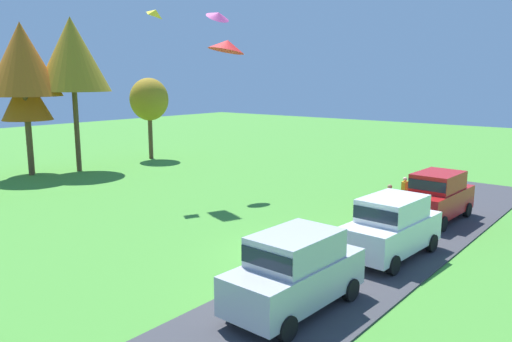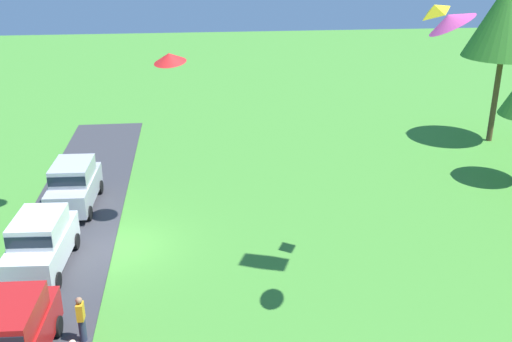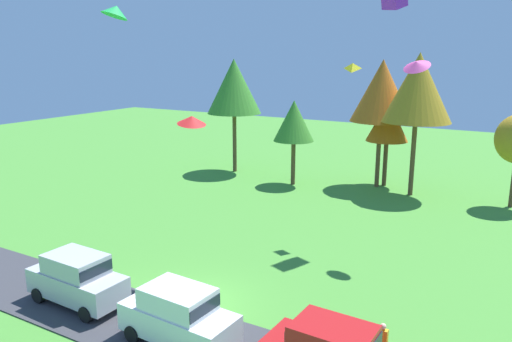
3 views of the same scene
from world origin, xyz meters
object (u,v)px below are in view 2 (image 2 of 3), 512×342
(person_beside_suv, at_px, (81,319))
(car_suv_far_end, at_px, (74,183))
(car_suv_near_entrance, at_px, (41,241))
(car_suv_by_flagpole, at_px, (11,334))
(kite_diamond_high_left, at_px, (434,10))
(kite_delta_low_drifter, at_px, (450,20))
(kite_delta_mid_center, at_px, (169,58))
(tree_right_of_center, at_px, (507,17))

(person_beside_suv, bearing_deg, car_suv_far_end, -169.42)
(car_suv_near_entrance, bearing_deg, car_suv_by_flagpole, 4.08)
(person_beside_suv, distance_m, kite_diamond_high_left, 15.74)
(car_suv_by_flagpole, bearing_deg, car_suv_far_end, -179.33)
(kite_diamond_high_left, bearing_deg, kite_delta_low_drifter, -15.37)
(person_beside_suv, xyz_separation_m, kite_delta_mid_center, (-8.00, 3.01, 6.93))
(car_suv_near_entrance, height_order, kite_diamond_high_left, kite_diamond_high_left)
(tree_right_of_center, bearing_deg, kite_diamond_high_left, -36.01)
(car_suv_near_entrance, distance_m, kite_delta_mid_center, 8.96)
(car_suv_by_flagpole, bearing_deg, person_beside_suv, 121.47)
(person_beside_suv, bearing_deg, kite_diamond_high_left, 106.01)
(car_suv_by_flagpole, distance_m, kite_delta_mid_center, 12.23)
(car_suv_far_end, distance_m, kite_delta_mid_center, 8.65)
(car_suv_far_end, height_order, car_suv_by_flagpole, same)
(car_suv_by_flagpole, height_order, kite_delta_low_drifter, kite_delta_low_drifter)
(car_suv_far_end, distance_m, kite_diamond_high_left, 18.24)
(car_suv_far_end, xyz_separation_m, person_beside_suv, (10.71, 2.00, -0.42))
(kite_delta_low_drifter, bearing_deg, kite_delta_mid_center, -135.21)
(kite_diamond_high_left, bearing_deg, car_suv_far_end, -116.79)
(tree_right_of_center, bearing_deg, kite_delta_mid_center, -62.68)
(car_suv_far_end, distance_m, person_beside_suv, 10.90)
(car_suv_by_flagpole, bearing_deg, kite_diamond_high_left, 108.25)
(car_suv_by_flagpole, bearing_deg, kite_delta_mid_center, 151.93)
(car_suv_far_end, relative_size, kite_delta_mid_center, 3.44)
(car_suv_far_end, bearing_deg, tree_right_of_center, 106.96)
(car_suv_far_end, relative_size, kite_delta_low_drifter, 3.37)
(car_suv_by_flagpole, relative_size, kite_delta_mid_center, 3.44)
(car_suv_near_entrance, height_order, person_beside_suv, car_suv_near_entrance)
(kite_delta_mid_center, bearing_deg, tree_right_of_center, 117.32)
(kite_delta_mid_center, relative_size, kite_diamond_high_left, 1.64)
(car_suv_by_flagpole, bearing_deg, car_suv_near_entrance, -175.92)
(tree_right_of_center, xyz_separation_m, kite_delta_mid_center, (10.33, -20.00, -0.08))
(person_beside_suv, relative_size, kite_delta_low_drifter, 1.23)
(car_suv_by_flagpole, distance_m, person_beside_suv, 2.22)
(person_beside_suv, xyz_separation_m, kite_delta_low_drifter, (0.26, 11.21, 9.41))
(car_suv_far_end, height_order, kite_delta_mid_center, kite_delta_mid_center)
(kite_delta_low_drifter, bearing_deg, kite_diamond_high_left, 164.63)
(car_suv_far_end, xyz_separation_m, kite_diamond_high_left, (7.19, 14.24, 8.83))
(kite_delta_mid_center, bearing_deg, kite_diamond_high_left, 64.09)
(car_suv_far_end, height_order, car_suv_near_entrance, same)
(car_suv_far_end, height_order, tree_right_of_center, tree_right_of_center)
(kite_delta_mid_center, height_order, kite_diamond_high_left, kite_diamond_high_left)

